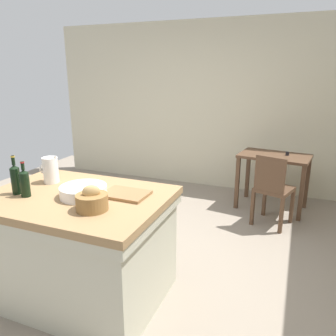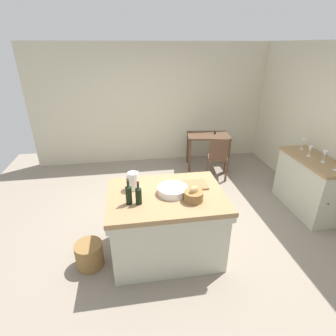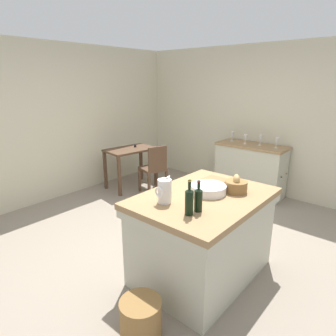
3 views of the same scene
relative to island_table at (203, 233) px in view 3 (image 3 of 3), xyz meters
name	(u,v)px [view 3 (image 3 of 3)]	position (x,y,z in m)	size (l,w,h in m)	color
ground_plane	(170,245)	(0.20, 0.61, -0.49)	(6.76, 6.76, 0.00)	gray
wall_back	(53,123)	(0.20, 3.21, 0.81)	(5.32, 0.12, 2.60)	beige
wall_right	(265,121)	(2.80, 0.61, 0.81)	(0.12, 5.20, 2.60)	beige
island_table	(203,233)	(0.00, 0.00, 0.00)	(1.42, 1.03, 0.90)	#99754C
side_cabinet	(250,170)	(2.46, 0.65, -0.02)	(0.52, 1.22, 0.92)	#99754C
writing_desk	(130,155)	(1.31, 2.53, 0.15)	(0.97, 0.68, 0.81)	#513826
wooden_chair	(154,168)	(1.35, 1.96, 0.00)	(0.50, 0.50, 0.90)	#513826
pitcher	(165,191)	(-0.39, 0.18, 0.53)	(0.17, 0.13, 0.27)	white
wash_bowl	(208,189)	(0.08, 0.00, 0.46)	(0.36, 0.36, 0.09)	white
bread_basket	(236,186)	(0.29, -0.19, 0.48)	(0.22, 0.22, 0.19)	olive
cutting_board	(212,182)	(0.37, 0.14, 0.43)	(0.35, 0.26, 0.02)	olive
wine_bottle_dark	(198,199)	(-0.34, -0.16, 0.53)	(0.07, 0.07, 0.28)	black
wine_bottle_amber	(189,201)	(-0.45, -0.15, 0.54)	(0.07, 0.07, 0.31)	black
wine_glass_far_left	(277,141)	(2.47, 0.24, 0.56)	(0.07, 0.07, 0.18)	white
wine_glass_left	(260,138)	(2.49, 0.52, 0.55)	(0.07, 0.07, 0.18)	white
wine_glass_middle	(245,138)	(2.43, 0.77, 0.55)	(0.07, 0.07, 0.17)	white
wine_glass_right	(232,134)	(2.50, 1.07, 0.56)	(0.07, 0.07, 0.18)	white
wicker_hamper	(141,319)	(-0.98, -0.09, -0.32)	(0.34, 0.34, 0.33)	olive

